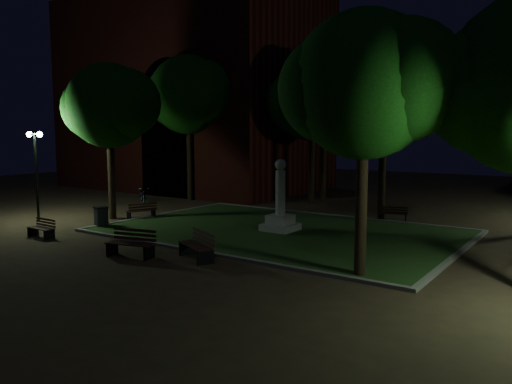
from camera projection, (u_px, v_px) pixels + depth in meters
The scene contains 20 objects.
ground at pixel (255, 240), 20.75m from camera, with size 80.00×80.00×0.00m, color #3E2F1F.
lawn at pixel (280, 231), 22.37m from camera, with size 15.00×10.00×0.08m, color #284A1B.
lawn_kerb at pixel (280, 231), 22.37m from camera, with size 15.40×10.40×0.12m.
monument at pixel (280, 211), 22.27m from camera, with size 1.40×1.40×3.20m.
building_main at pixel (192, 96), 40.13m from camera, with size 20.00×12.00×15.00m.
tree_west at pixel (110, 106), 25.05m from camera, with size 5.26×4.29×7.93m.
tree_north_wl at pixel (314, 100), 30.71m from camera, with size 6.19×5.05×8.98m.
tree_north_er at pixel (386, 108), 24.77m from camera, with size 5.42×4.42×7.86m.
tree_se at pixel (367, 85), 14.66m from camera, with size 5.42×4.43×8.03m.
tree_nw at pixel (190, 95), 32.42m from camera, with size 6.32×5.16×9.48m.
tree_far_north at pixel (326, 103), 31.53m from camera, with size 6.40×5.23×8.92m.
lamppost_sw at pixel (36, 159), 24.66m from camera, with size 1.18×0.28×4.49m.
lamppost_nw at pixel (191, 153), 34.46m from camera, with size 1.18×0.28×4.29m.
bench_near_left at pixel (131, 244), 17.82m from camera, with size 1.89×1.03×0.99m.
bench_near_right at pixel (198, 246), 17.48m from camera, with size 1.90×1.31×0.99m.
bench_west_near at pixel (42, 229), 21.22m from camera, with size 1.44×0.54×0.78m.
bench_left_side at pixel (142, 211), 25.80m from camera, with size 1.04×1.60×0.83m.
bench_far_side at pixel (393, 214), 25.03m from camera, with size 1.51×0.89×0.78m.
trash_bin at pixel (101, 217), 23.44m from camera, with size 0.73×0.73×0.98m.
bicycle at pixel (143, 195), 31.84m from camera, with size 0.65×1.86×0.98m, color black.
Camera 1 is at (11.72, -16.67, 4.41)m, focal length 35.00 mm.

